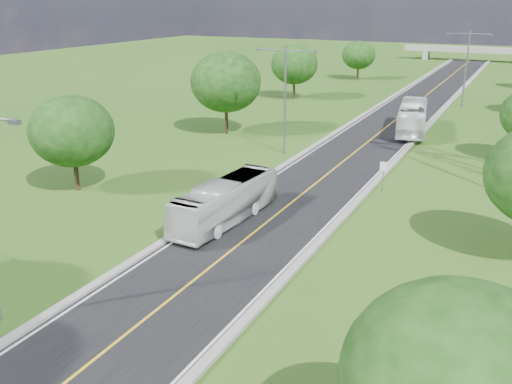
{
  "coord_description": "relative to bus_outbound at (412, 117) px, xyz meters",
  "views": [
    {
      "loc": [
        14.69,
        -3.44,
        14.14
      ],
      "look_at": [
        0.42,
        25.76,
        3.0
      ],
      "focal_mm": 40.0,
      "sensor_mm": 36.0,
      "label": 1
    }
  ],
  "objects": [
    {
      "name": "bus_outbound",
      "position": [
        0.0,
        0.0,
        0.0
      ],
      "size": [
        4.66,
        12.15,
        3.3
      ],
      "primitive_type": "imported",
      "rotation": [
        0.0,
        0.0,
        3.31
      ],
      "color": "white",
      "rests_on": "road"
    },
    {
      "name": "tree_lb",
      "position": [
        -19.09,
        -31.14,
        2.93
      ],
      "size": [
        6.3,
        6.3,
        7.33
      ],
      "color": "black",
      "rests_on": "ground"
    },
    {
      "name": "curb_right",
      "position": [
        1.16,
        6.86,
        -1.6
      ],
      "size": [
        0.5,
        150.0,
        0.22
      ],
      "primitive_type": "cube",
      "color": "gray",
      "rests_on": "ground"
    },
    {
      "name": "curb_left",
      "position": [
        -7.34,
        6.86,
        -1.6
      ],
      "size": [
        0.5,
        150.0,
        0.22
      ],
      "primitive_type": "cube",
      "color": "gray",
      "rests_on": "ground"
    },
    {
      "name": "streetlight_mid_left",
      "position": [
        -9.09,
        -14.14,
        4.23
      ],
      "size": [
        5.9,
        0.25,
        10.0
      ],
      "color": "slate",
      "rests_on": "ground"
    },
    {
      "name": "bus_inbound",
      "position": [
        -5.59,
        -31.93,
        -0.24
      ],
      "size": [
        2.99,
        10.29,
        2.83
      ],
      "primitive_type": "imported",
      "rotation": [
        0.0,
        0.0,
        -0.06
      ],
      "color": "silver",
      "rests_on": "road"
    },
    {
      "name": "streetlight_far_right",
      "position": [
        2.91,
        18.86,
        4.23
      ],
      "size": [
        5.9,
        0.25,
        10.0
      ],
      "color": "slate",
      "rests_on": "ground"
    },
    {
      "name": "speed_limit_sign",
      "position": [
        2.11,
        -21.15,
        -0.11
      ],
      "size": [
        0.55,
        0.09,
        2.4
      ],
      "color": "slate",
      "rests_on": "ground"
    },
    {
      "name": "ground",
      "position": [
        -3.09,
        0.86,
        -1.71
      ],
      "size": [
        260.0,
        260.0,
        0.0
      ],
      "primitive_type": "plane",
      "color": "#295417",
      "rests_on": "ground"
    },
    {
      "name": "tree_le",
      "position": [
        -17.59,
        38.86,
        2.62
      ],
      "size": [
        5.88,
        5.88,
        6.84
      ],
      "color": "black",
      "rests_on": "ground"
    },
    {
      "name": "tree_ld",
      "position": [
        -20.09,
        14.86,
        3.24
      ],
      "size": [
        6.72,
        6.72,
        7.82
      ],
      "color": "black",
      "rests_on": "ground"
    },
    {
      "name": "tree_lc",
      "position": [
        -18.09,
        -9.14,
        3.86
      ],
      "size": [
        7.56,
        7.56,
        8.79
      ],
      "color": "black",
      "rests_on": "ground"
    },
    {
      "name": "road",
      "position": [
        -3.09,
        6.86,
        -1.68
      ],
      "size": [
        8.0,
        150.0,
        0.06
      ],
      "primitive_type": "cube",
      "color": "black",
      "rests_on": "ground"
    },
    {
      "name": "tree_ra",
      "position": [
        10.91,
        -49.14,
        2.93
      ],
      "size": [
        6.3,
        6.3,
        7.33
      ],
      "color": "black",
      "rests_on": "ground"
    },
    {
      "name": "overpass",
      "position": [
        -3.09,
        80.86,
        0.7
      ],
      "size": [
        30.0,
        3.0,
        3.2
      ],
      "color": "gray",
      "rests_on": "ground"
    }
  ]
}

